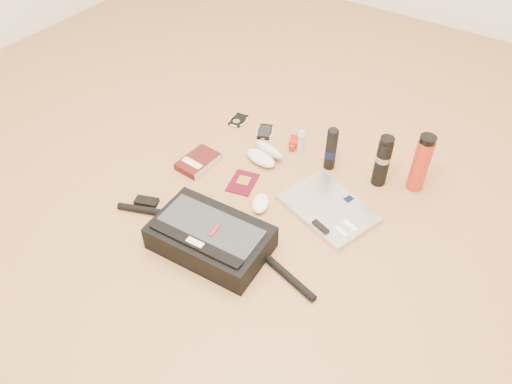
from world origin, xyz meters
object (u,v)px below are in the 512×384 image
Objects in this scene: thermos_red at (421,163)px; book at (198,162)px; messenger_bag at (210,237)px; thermos_black at (383,161)px; laptop at (328,208)px.

book is at bearing -154.78° from thermos_red.
messenger_bag is at bearing -41.95° from book.
thermos_black is 0.15m from thermos_red.
messenger_bag is 4.63× the size of book.
book is 0.71× the size of thermos_red.
messenger_bag is 0.49m from laptop.
thermos_black reaches higher than laptop.
laptop is 0.41m from thermos_red.
thermos_red reaches higher than laptop.
laptop is 2.22× the size of book.
thermos_red is (0.14, 0.06, 0.01)m from thermos_black.
thermos_red reaches higher than thermos_black.
thermos_black is at bearing 29.26° from book.
thermos_red is at bearing 52.06° from messenger_bag.
thermos_red is (0.50, 0.73, 0.08)m from messenger_bag.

